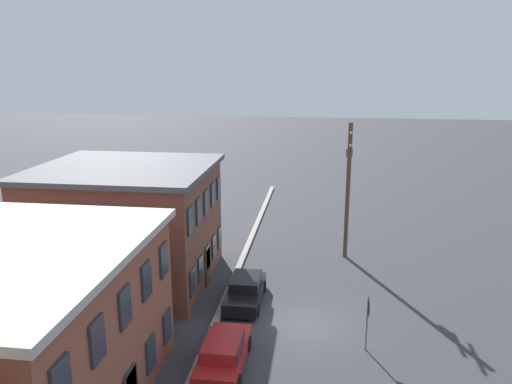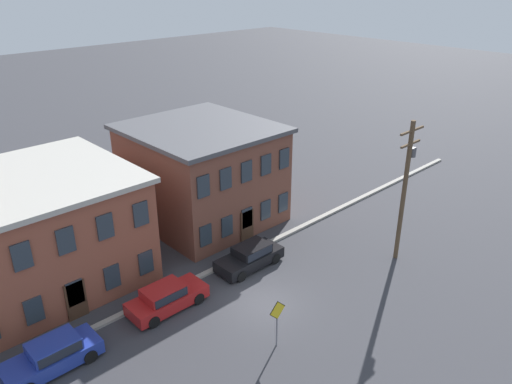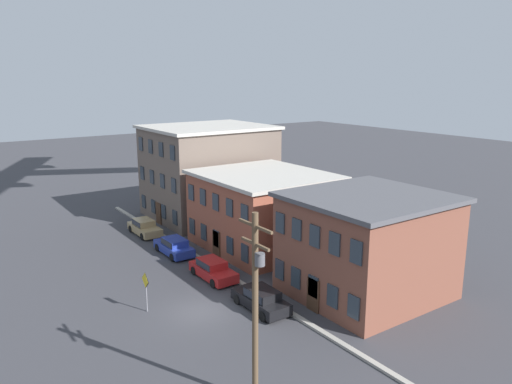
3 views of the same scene
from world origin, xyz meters
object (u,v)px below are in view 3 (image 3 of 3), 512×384
object	(u,v)px
car_tan	(144,227)
car_blue	(174,246)
utility_pole	(256,300)
caution_sign	(146,285)
car_red	(213,269)
car_black	(261,298)

from	to	relation	value
car_tan	car_blue	world-z (taller)	same
utility_pole	caution_sign	bearing A→B (deg)	-177.47
car_red	utility_pole	bearing A→B (deg)	-22.46
car_blue	car_black	bearing A→B (deg)	0.42
car_red	caution_sign	size ratio (longest dim) A/B	1.65
car_blue	car_red	bearing A→B (deg)	0.84
car_red	caution_sign	world-z (taller)	caution_sign
car_black	caution_sign	bearing A→B (deg)	-122.47
car_red	car_black	xyz separation A→B (m)	(6.20, -0.00, 0.00)
utility_pole	car_red	bearing A→B (deg)	157.54
car_tan	car_red	bearing A→B (deg)	-0.05
utility_pole	car_tan	bearing A→B (deg)	167.97
car_red	caution_sign	distance (m)	6.67
car_red	car_black	bearing A→B (deg)	-0.01
car_black	caution_sign	size ratio (longest dim) A/B	1.65
car_black	utility_pole	distance (m)	10.38
car_blue	car_tan	bearing A→B (deg)	179.10
car_blue	utility_pole	xyz separation A→B (m)	(20.03, -5.58, 4.36)
car_blue	caution_sign	size ratio (longest dim) A/B	1.65
car_blue	car_black	xyz separation A→B (m)	(12.51, 0.09, 0.00)
car_tan	car_blue	size ratio (longest dim) A/B	1.00
car_red	car_tan	bearing A→B (deg)	179.95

